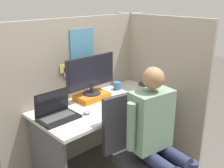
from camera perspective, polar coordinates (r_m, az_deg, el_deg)
cubicle_panel_back at (r=2.88m, az=-6.36°, el=-1.11°), size 1.94×0.05×1.55m
cubicle_panel_right at (r=3.11m, az=9.50°, el=0.19°), size 0.04×1.30×1.55m
desk at (r=2.72m, az=-1.48°, el=-7.48°), size 1.44×0.67×0.73m
paper_box at (r=2.72m, az=-4.41°, el=-2.67°), size 0.34×0.23×0.06m
monitor at (r=2.65m, az=-4.58°, el=2.29°), size 0.59×0.19×0.40m
laptop at (r=2.35m, az=-11.90°, el=-6.23°), size 0.34×0.22×0.24m
mouse at (r=2.39m, az=-5.48°, el=-6.17°), size 0.07×0.05×0.03m
stapler at (r=3.10m, az=6.90°, el=-0.16°), size 0.04×0.13×0.04m
carrot_toy at (r=2.64m, az=5.11°, el=-3.60°), size 0.04×0.14×0.04m
office_chair at (r=2.36m, az=5.88°, el=-13.90°), size 0.54×0.60×0.96m
person at (r=2.18m, az=9.91°, el=-10.33°), size 0.47×0.50×1.24m
coffee_mug at (r=2.98m, az=1.15°, el=-0.40°), size 0.08×0.08×0.09m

